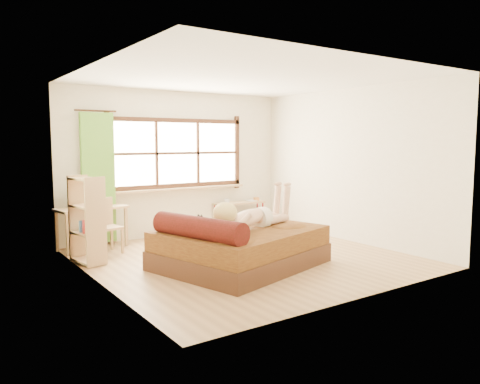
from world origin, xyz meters
TOP-DOWN VIEW (x-y plane):
  - floor at (0.00, 0.00)m, footprint 4.50×4.50m
  - ceiling at (0.00, 0.00)m, footprint 4.50×4.50m
  - wall_back at (0.00, 2.25)m, footprint 4.50×0.00m
  - wall_front at (0.00, -2.25)m, footprint 4.50×0.00m
  - wall_left at (-2.25, 0.00)m, footprint 0.00×4.50m
  - wall_right at (2.25, 0.00)m, footprint 0.00×4.50m
  - window at (0.00, 2.22)m, footprint 2.80×0.16m
  - curtain at (-1.55, 2.13)m, footprint 0.55×0.10m
  - bed at (-0.37, -0.34)m, footprint 2.53×2.23m
  - woman at (-0.17, -0.37)m, footprint 1.56×0.81m
  - kitten at (-1.04, -0.22)m, footprint 0.34×0.21m
  - desk at (-1.73, 1.95)m, footprint 1.18×0.69m
  - monitor at (-1.73, 2.00)m, footprint 0.64×0.19m
  - chair at (-1.65, 1.58)m, footprint 0.45×0.45m
  - pipe_shelf at (1.31, 2.07)m, footprint 1.11×0.37m
  - cup at (1.00, 2.07)m, footprint 0.12×0.12m
  - book at (1.50, 2.07)m, footprint 0.20×0.26m
  - bookshelf at (-2.08, 1.02)m, footprint 0.41×0.60m

SIDE VIEW (x-z plane):
  - floor at x=0.00m, z-range 0.00..0.00m
  - bed at x=-0.37m, z-range -0.12..0.70m
  - pipe_shelf at x=1.31m, z-range 0.09..0.71m
  - chair at x=-1.65m, z-range 0.05..0.92m
  - book at x=1.50m, z-range 0.54..0.56m
  - cup at x=1.00m, z-range 0.54..0.63m
  - desk at x=-1.73m, z-range 0.26..0.95m
  - bookshelf at x=-2.08m, z-range 0.01..1.28m
  - kitten at x=-1.04m, z-range 0.54..0.79m
  - woman at x=-0.17m, z-range 0.54..1.18m
  - monitor at x=-1.73m, z-range 0.70..1.06m
  - curtain at x=-1.55m, z-range 0.05..2.25m
  - wall_back at x=0.00m, z-range -0.90..3.60m
  - wall_front at x=0.00m, z-range -0.90..3.60m
  - wall_left at x=-2.25m, z-range -0.90..3.60m
  - wall_right at x=2.25m, z-range -0.90..3.60m
  - window at x=0.00m, z-range 0.78..2.24m
  - ceiling at x=0.00m, z-range 2.70..2.70m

